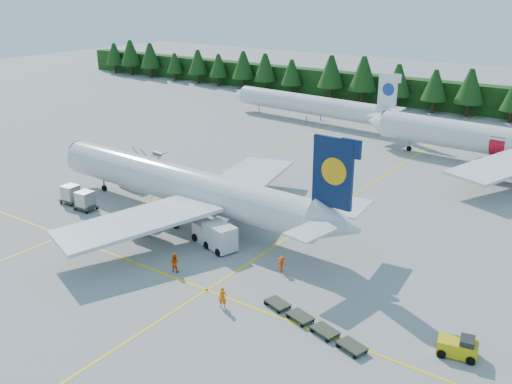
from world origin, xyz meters
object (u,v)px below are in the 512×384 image
Objects in this scene: airstairs at (137,180)px; baggage_tug at (459,347)px; airliner_red at (496,142)px; airliner_navy at (175,184)px; service_truck at (214,234)px.

baggage_tug is at bearing -7.35° from airstairs.
airliner_red is at bearing 52.90° from airstairs.
airliner_navy is 10.26m from service_truck.
airliner_red reaches higher than baggage_tug.
airstairs is 21.50m from service_truck.
airliner_navy is 6.62× the size of airstairs.
airliner_red reaches higher than airliner_navy.
service_truck is (-16.46, -44.76, -2.48)m from airliner_red.
airliner_navy is at bearing 154.94° from baggage_tug.
airstairs is at bearing 174.65° from service_truck.
airstairs reaches higher than baggage_tug.
service_truck is 26.39m from baggage_tug.
airliner_navy is at bearing -118.19° from airliner_red.
airliner_navy is 0.99× the size of airliner_red.
airliner_red is 14.31× the size of baggage_tug.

